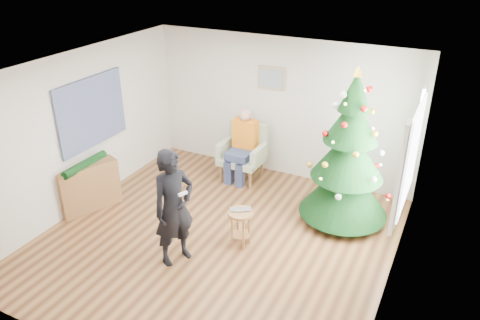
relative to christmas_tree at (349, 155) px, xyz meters
The scene contains 19 objects.
floor 2.38m from the christmas_tree, 137.70° to the right, with size 5.00×5.00×0.00m, color brown.
ceiling 2.55m from the christmas_tree, 137.70° to the right, with size 5.00×5.00×0.00m, color white.
wall_back 1.90m from the christmas_tree, 144.78° to the left, with size 5.00×5.00×0.00m, color silver.
wall_front 4.21m from the christmas_tree, 111.60° to the right, with size 5.00×5.00×0.00m, color silver.
wall_left 4.29m from the christmas_tree, 160.82° to the right, with size 5.00×5.00×0.00m, color silver.
wall_right 1.71m from the christmas_tree, 55.91° to the right, with size 5.00×5.00×0.00m, color silver.
window_panel 1.07m from the christmas_tree, 23.84° to the right, with size 0.04×1.30×1.40m, color white.
curtains 1.05m from the christmas_tree, 24.55° to the right, with size 0.05×1.75×1.50m.
christmas_tree is the anchor object (origin of this frame).
stool 1.98m from the christmas_tree, 130.76° to the right, with size 0.38×0.38×0.57m.
laptop 1.87m from the christmas_tree, 130.76° to the right, with size 0.31×0.20×0.02m, color silver.
armchair 2.30m from the christmas_tree, 163.83° to the left, with size 0.81×0.73×1.03m.
seated_person 2.20m from the christmas_tree, 165.34° to the left, with size 0.45×0.65×1.34m.
standing_man 2.77m from the christmas_tree, 131.47° to the right, with size 0.62×0.41×1.70m, color black.
game_controller 2.66m from the christmas_tree, 128.12° to the right, with size 0.04×0.13×0.04m, color white.
console 4.24m from the christmas_tree, 158.09° to the right, with size 0.30×1.00×0.80m, color brown.
garland 4.19m from the christmas_tree, 158.09° to the right, with size 0.14×0.14×0.90m, color black.
tapestry 4.18m from the christmas_tree, 164.55° to the right, with size 0.03×1.50×1.15m, color black.
framed_picture 2.16m from the christmas_tree, 148.86° to the left, with size 0.52×0.05×0.42m.
Camera 1 is at (2.93, -5.08, 4.20)m, focal length 35.00 mm.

